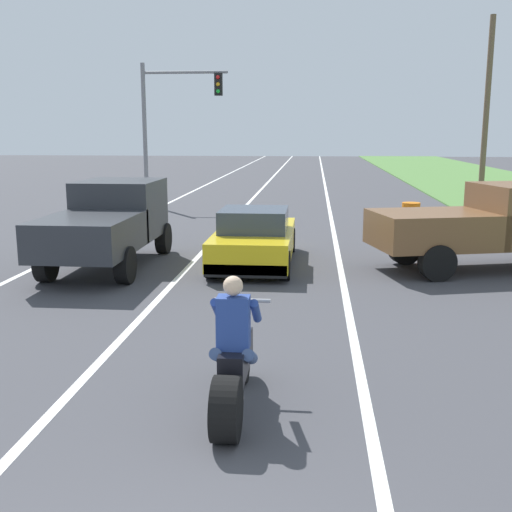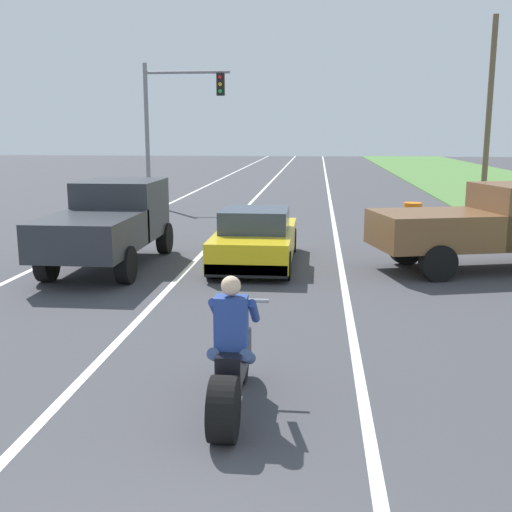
{
  "view_description": "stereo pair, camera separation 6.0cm",
  "coord_description": "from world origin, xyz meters",
  "views": [
    {
      "loc": [
        1.14,
        -2.78,
        3.15
      ],
      "look_at": [
        0.14,
        7.83,
        1.0
      ],
      "focal_mm": 43.13,
      "sensor_mm": 36.0,
      "label": 1
    },
    {
      "loc": [
        1.2,
        -2.78,
        3.15
      ],
      "look_at": [
        0.14,
        7.83,
        1.0
      ],
      "focal_mm": 43.13,
      "sensor_mm": 36.0,
      "label": 2
    }
  ],
  "objects": [
    {
      "name": "sports_car_yellow",
      "position": [
        -0.26,
        11.75,
        0.63
      ],
      "size": [
        1.84,
        4.3,
        1.37
      ],
      "color": "yellow",
      "rests_on": "ground"
    },
    {
      "name": "pickup_truck_right_shoulder_brown",
      "position": [
        5.15,
        11.69,
        1.11
      ],
      "size": [
        5.14,
        3.14,
        1.98
      ],
      "color": "brown",
      "rests_on": "ground"
    },
    {
      "name": "construction_barrel_nearest",
      "position": [
        4.1,
        12.27,
        0.5
      ],
      "size": [
        0.58,
        0.58,
        1.0
      ],
      "color": "orange",
      "rests_on": "ground"
    },
    {
      "name": "pickup_truck_left_lane_dark_grey",
      "position": [
        -3.67,
        11.18,
        1.11
      ],
      "size": [
        2.02,
        4.8,
        1.98
      ],
      "color": "#2D3035",
      "rests_on": "ground"
    },
    {
      "name": "construction_barrel_mid",
      "position": [
        4.17,
        16.64,
        0.5
      ],
      "size": [
        0.58,
        0.58,
        1.0
      ],
      "color": "orange",
      "rests_on": "ground"
    },
    {
      "name": "lane_stripe_right_solid",
      "position": [
        1.8,
        20.0,
        0.0
      ],
      "size": [
        0.14,
        120.0,
        0.01
      ],
      "primitive_type": "cube",
      "color": "white",
      "rests_on": "ground"
    },
    {
      "name": "traffic_light_mast_near",
      "position": [
        -5.04,
        23.47,
        3.93
      ],
      "size": [
        3.7,
        0.34,
        6.0
      ],
      "color": "gray",
      "rests_on": "ground"
    },
    {
      "name": "utility_pole_roadside",
      "position": [
        8.34,
        24.67,
        3.95
      ],
      "size": [
        0.24,
        0.24,
        7.89
      ],
      "primitive_type": "cylinder",
      "color": "brown",
      "rests_on": "ground"
    },
    {
      "name": "lane_stripe_left_solid",
      "position": [
        -5.4,
        20.0,
        0.0
      ],
      "size": [
        0.14,
        120.0,
        0.01
      ],
      "primitive_type": "cube",
      "color": "white",
      "rests_on": "ground"
    },
    {
      "name": "motorcycle_with_rider",
      "position": [
        0.28,
        3.66,
        0.59
      ],
      "size": [
        0.7,
        2.21,
        1.62
      ],
      "color": "black",
      "rests_on": "ground"
    },
    {
      "name": "lane_stripe_centre_dashed",
      "position": [
        -1.8,
        20.0,
        0.0
      ],
      "size": [
        0.14,
        120.0,
        0.01
      ],
      "primitive_type": "cube",
      "color": "white",
      "rests_on": "ground"
    }
  ]
}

